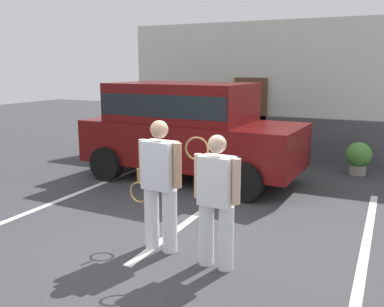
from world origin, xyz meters
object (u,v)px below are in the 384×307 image
(parked_suv, at_px, (188,126))
(potted_plant_by_porch, at_px, (359,157))
(tennis_player_man, at_px, (160,184))
(tennis_player_woman, at_px, (216,199))

(parked_suv, distance_m, potted_plant_by_porch, 3.91)
(tennis_player_man, bearing_deg, parked_suv, -64.66)
(parked_suv, xyz_separation_m, tennis_player_woman, (2.13, -3.61, -0.30))
(tennis_player_woman, bearing_deg, potted_plant_by_porch, -96.16)
(parked_suv, bearing_deg, potted_plant_by_porch, 32.48)
(tennis_player_woman, distance_m, potted_plant_by_porch, 5.68)
(tennis_player_man, relative_size, potted_plant_by_porch, 2.33)
(tennis_player_man, height_order, tennis_player_woman, tennis_player_man)
(tennis_player_man, xyz_separation_m, potted_plant_by_porch, (2.04, 5.38, -0.48))
(parked_suv, bearing_deg, tennis_player_man, -67.35)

